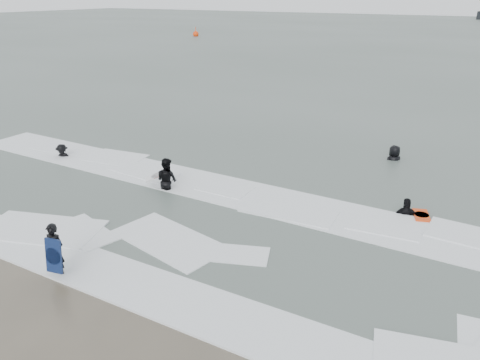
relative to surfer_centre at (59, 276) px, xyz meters
The scene contains 10 objects.
ground 2.52m from the surfer_centre, 31.23° to the left, with size 320.00×320.00×0.00m, color brown.
sea 81.33m from the surfer_centre, 88.48° to the left, with size 320.00×320.00×0.00m, color #47544C.
surfer_centre is the anchor object (origin of this frame).
surfer_wading 6.46m from the surfer_centre, 100.82° to the left, with size 0.91×0.71×1.86m, color black.
surfer_breaker 10.40m from the surfer_centre, 139.01° to the left, with size 0.99×0.57×1.53m, color black.
surfer_right_near 11.53m from the surfer_centre, 49.33° to the left, with size 1.05×0.44×1.79m, color black.
surfer_right_far 15.47m from the surfer_centre, 68.15° to the left, with size 0.92×0.60×1.88m, color black.
surf_foam 5.45m from the surfer_centre, 66.73° to the left, with size 30.03×9.06×0.09m.
bodyboards 5.50m from the surfer_centre, 65.71° to the left, with size 10.53×9.70×1.25m.
buoy 73.62m from the surfer_centre, 122.29° to the left, with size 1.00×1.00×1.65m.
Camera 1 is at (7.75, -8.30, 7.33)m, focal length 35.00 mm.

